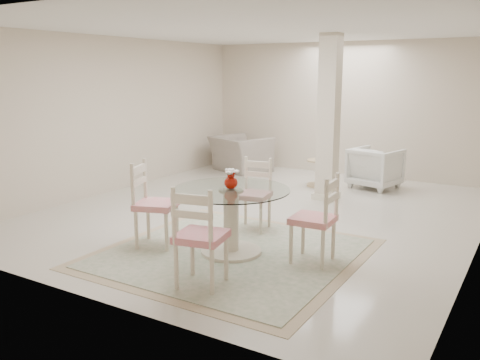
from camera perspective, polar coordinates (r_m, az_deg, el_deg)
The scene contains 13 objects.
ground at distance 7.76m, azimuth 2.62°, elevation -3.62°, with size 7.00×7.00×0.00m, color beige.
room_shell at distance 7.48m, azimuth 2.75°, elevation 10.20°, with size 6.02×7.02×2.71m.
column at distance 8.48m, azimuth 9.93°, elevation 6.83°, with size 0.30×0.30×2.70m, color beige.
area_rug at distance 6.02m, azimuth -0.99°, elevation -8.20°, with size 2.86×2.86×0.02m.
dining_table at distance 5.90m, azimuth -1.01°, elevation -4.65°, with size 1.35×1.35×0.78m.
red_vase at distance 5.78m, azimuth -1.02°, elevation 0.11°, with size 0.18×0.17×0.24m.
dining_chair_east at distance 5.62m, azimuth 8.92°, elevation -3.67°, with size 0.47×0.47×1.11m.
dining_chair_north at distance 6.80m, azimuth 1.67°, elevation -0.99°, with size 0.49×0.49×1.06m.
dining_chair_west at distance 6.22m, azimuth -10.06°, elevation -1.94°, with size 0.59×0.59×1.16m.
dining_chair_south at distance 4.92m, azimuth -4.73°, elevation -5.61°, with size 0.54×0.54×1.15m.
recliner_taupe at distance 10.93m, azimuth 0.06°, elevation 2.97°, with size 1.14×1.00×0.74m, color gray.
armchair_white at distance 9.65m, azimuth 14.95°, elevation 1.34°, with size 0.79×0.82×0.74m, color white.
side_table at distance 9.58m, azimuth 8.92°, elevation 0.68°, with size 0.48×0.48×0.50m.
Camera 1 is at (3.55, -6.58, 2.09)m, focal length 38.00 mm.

